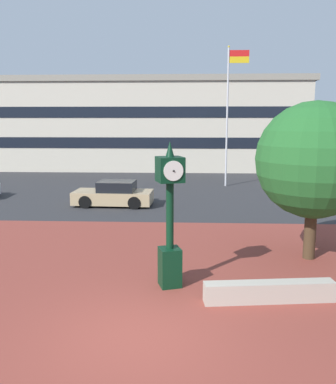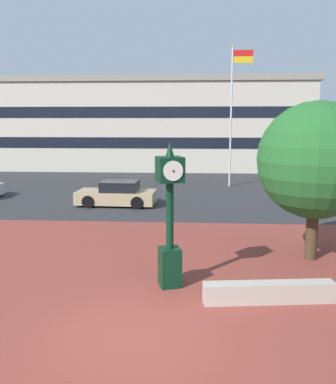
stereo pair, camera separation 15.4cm
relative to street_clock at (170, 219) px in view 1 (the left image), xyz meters
The scene contains 8 objects.
ground_plane 3.27m from the street_clock, 102.31° to the right, with size 200.00×200.00×0.00m, color #2D2D30.
plaza_brick_paving 1.93m from the street_clock, 168.60° to the left, with size 44.00×13.52×0.01m, color brown.
planter_wall 3.05m from the street_clock, 19.18° to the right, with size 3.20×0.40×0.50m, color #ADA393.
street_clock is the anchor object (origin of this frame).
plaza_tree 5.36m from the street_clock, 29.27° to the left, with size 3.88×3.61×4.97m.
car_street_mid 10.99m from the street_clock, 107.78° to the left, with size 4.10×2.01×1.28m.
flagpole_primary 17.70m from the street_clock, 79.61° to the left, with size 1.38×0.14×9.06m.
civic_building 32.19m from the street_clock, 97.46° to the left, with size 30.20×16.21×8.04m.
Camera 1 is at (1.01, -7.73, 4.36)m, focal length 38.41 mm.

